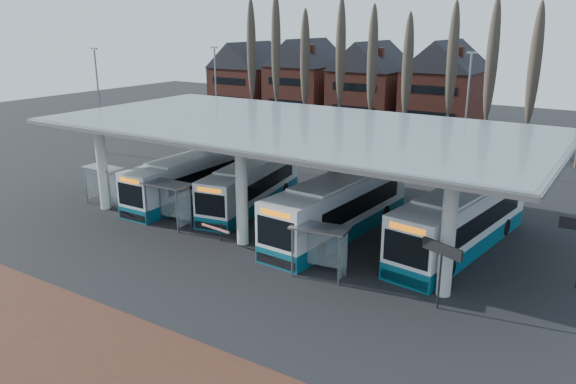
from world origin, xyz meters
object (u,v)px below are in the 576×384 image
Objects in this scene: bus_1 at (252,185)px; shelter_1 at (169,194)px; shelter_0 at (105,177)px; bus_2 at (340,207)px; bus_3 at (462,220)px; shelter_2 at (321,240)px; bus_0 at (192,178)px.

bus_1 reaches higher than shelter_1.
bus_1 is at bearing 30.18° from shelter_0.
bus_2 is 17.22m from shelter_0.
shelter_2 is at bearing -116.26° from bus_3.
shelter_1 is (2.63, -5.06, 0.54)m from bus_0.
bus_2 is 7.18m from bus_3.
bus_1 is 14.76m from bus_3.
bus_3 is (19.35, 1.19, 0.16)m from bus_0.
bus_3 reaches higher than shelter_1.
shelter_1 reaches higher than shelter_2.
bus_2 is at bearing 99.97° from shelter_2.
bus_0 is 1.02× the size of bus_1.
bus_1 reaches higher than shelter_2.
bus_2 is 10.79m from shelter_1.
shelter_1 is at bearing -63.23° from bus_0.
shelter_2 is at bearing -68.01° from bus_2.
bus_0 is 19.39m from bus_3.
shelter_0 is 0.95× the size of shelter_2.
bus_0 reaches higher than bus_1.
bus_1 is at bearing -172.21° from bus_3.
bus_0 is 0.91× the size of bus_2.
bus_1 is at bearing 71.27° from shelter_1.
bus_3 is (7.01, 1.58, 0.01)m from bus_2.
shelter_1 is (-16.72, -6.25, 0.38)m from bus_3.
shelter_0 is at bearing -159.37° from bus_1.
bus_0 reaches higher than shelter_0.
shelter_0 is at bearing 172.21° from shelter_1.
bus_3 is at bearing 15.97° from bus_2.
bus_2 is 4.21× the size of shelter_2.
bus_2 is 6.27m from shelter_2.
bus_1 is 3.98× the size of shelter_0.
bus_3 is at bearing 47.64° from shelter_2.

